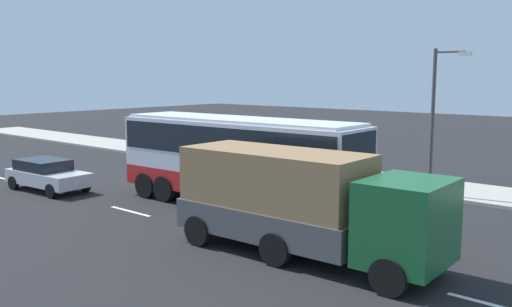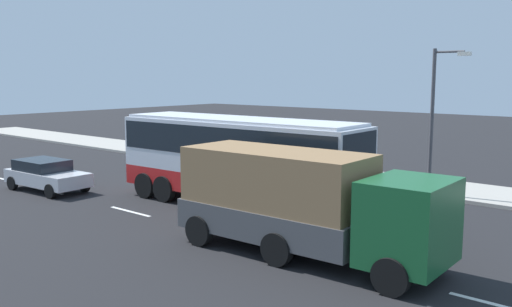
# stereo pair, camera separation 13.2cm
# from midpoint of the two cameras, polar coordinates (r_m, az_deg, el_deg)

# --- Properties ---
(ground_plane) EXTENTS (120.00, 120.00, 0.00)m
(ground_plane) POSITION_cam_midpoint_polar(r_m,az_deg,el_deg) (21.74, -2.24, -5.96)
(ground_plane) COLOR black
(sidewalk_curb) EXTENTS (80.00, 4.00, 0.15)m
(sidewalk_curb) POSITION_cam_midpoint_polar(r_m,az_deg,el_deg) (28.93, 9.97, -2.40)
(sidewalk_curb) COLOR #A8A399
(sidewalk_curb) RESTS_ON ground_plane
(lane_centreline) EXTENTS (40.71, 0.16, 0.01)m
(lane_centreline) POSITION_cam_midpoint_polar(r_m,az_deg,el_deg) (16.20, 6.72, -10.94)
(lane_centreline) COLOR white
(lane_centreline) RESTS_ON ground_plane
(coach_bus) EXTENTS (10.91, 3.04, 3.60)m
(coach_bus) POSITION_cam_midpoint_polar(r_m,az_deg,el_deg) (22.00, -2.07, 0.11)
(coach_bus) COLOR red
(coach_bus) RESTS_ON ground_plane
(cargo_truck) EXTENTS (8.26, 2.85, 3.06)m
(cargo_truck) POSITION_cam_midpoint_polar(r_m,az_deg,el_deg) (16.12, 4.61, -4.86)
(cargo_truck) COLOR #19592D
(cargo_truck) RESTS_ON ground_plane
(car_silver_hatch) EXTENTS (4.44, 2.15, 1.43)m
(car_silver_hatch) POSITION_cam_midpoint_polar(r_m,az_deg,el_deg) (27.16, -21.01, -2.02)
(car_silver_hatch) COLOR silver
(car_silver_hatch) RESTS_ON ground_plane
(pedestrian_near_curb) EXTENTS (0.32, 0.32, 1.62)m
(pedestrian_near_curb) POSITION_cam_midpoint_polar(r_m,az_deg,el_deg) (29.28, 9.54, -0.27)
(pedestrian_near_curb) COLOR brown
(pedestrian_near_curb) RESTS_ON sidewalk_curb
(street_lamp) EXTENTS (1.58, 0.24, 6.25)m
(street_lamp) POSITION_cam_midpoint_polar(r_m,az_deg,el_deg) (24.75, 17.97, 4.17)
(street_lamp) COLOR #47474C
(street_lamp) RESTS_ON sidewalk_curb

